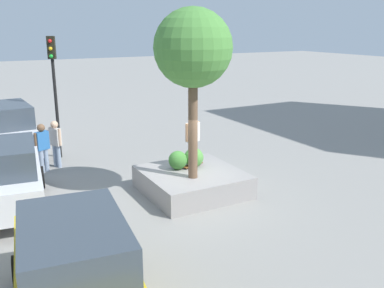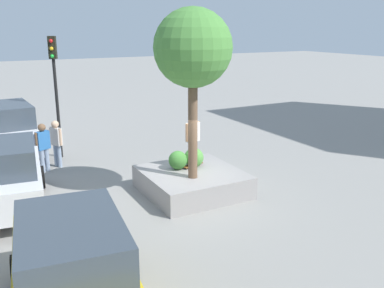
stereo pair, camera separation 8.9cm
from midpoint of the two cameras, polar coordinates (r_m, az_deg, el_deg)
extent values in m
plane|color=gray|center=(13.43, -0.46, -6.92)|extent=(120.00, 120.00, 0.00)
cube|color=gray|center=(13.57, -0.19, -5.09)|extent=(2.96, 2.92, 0.70)
cylinder|color=brown|center=(12.48, -0.08, 2.50)|extent=(0.28, 0.28, 3.23)
sphere|color=#4C8C3D|center=(12.18, -0.08, 12.79)|extent=(2.25, 2.25, 2.25)
sphere|color=#4C8C3D|center=(13.79, 0.06, -1.83)|extent=(0.63, 0.63, 0.63)
sphere|color=#3D7A33|center=(13.58, -2.11, -2.18)|extent=(0.60, 0.60, 0.60)
cube|color=brown|center=(13.87, -0.10, -2.81)|extent=(0.45, 0.83, 0.02)
sphere|color=beige|center=(13.65, -0.58, -3.28)|extent=(0.06, 0.06, 0.06)
sphere|color=beige|center=(13.76, -1.09, -3.12)|extent=(0.06, 0.06, 0.06)
sphere|color=beige|center=(14.00, 0.87, -2.79)|extent=(0.06, 0.06, 0.06)
sphere|color=beige|center=(14.11, 0.37, -2.64)|extent=(0.06, 0.06, 0.06)
cylinder|color=#847056|center=(13.81, 0.21, -1.15)|extent=(0.14, 0.14, 0.79)
cylinder|color=#847056|center=(13.69, -0.41, -1.30)|extent=(0.14, 0.14, 0.79)
cube|color=silver|center=(13.56, -0.10, 1.61)|extent=(0.26, 0.47, 0.62)
cylinder|color=#9E7251|center=(13.70, 0.66, 1.83)|extent=(0.10, 0.10, 0.58)
cylinder|color=#9E7251|center=(13.42, -0.88, 1.53)|extent=(0.10, 0.10, 0.58)
sphere|color=#9E7251|center=(13.47, -0.10, 3.42)|extent=(0.26, 0.26, 0.26)
cube|color=gold|center=(8.02, -15.71, -17.52)|extent=(4.70, 2.41, 0.90)
cube|color=#38424C|center=(7.39, -16.00, -12.85)|extent=(2.70, 1.95, 0.81)
cylinder|color=black|center=(9.48, -22.45, -15.81)|extent=(0.79, 0.31, 0.77)
cylinder|color=black|center=(9.57, -10.74, -14.48)|extent=(0.79, 0.31, 0.77)
cube|color=white|center=(13.33, -23.64, -4.78)|extent=(4.50, 2.32, 0.86)
cube|color=#38424C|center=(12.88, -24.05, -1.67)|extent=(2.59, 1.88, 0.78)
cylinder|color=black|center=(14.76, -19.83, -4.25)|extent=(0.75, 0.30, 0.73)
cylinder|color=black|center=(12.18, -19.27, -8.41)|extent=(0.75, 0.30, 0.73)
cube|color=white|center=(18.72, -23.74, 1.04)|extent=(4.79, 2.23, 0.94)
cube|color=#38424C|center=(18.31, -23.93, 3.58)|extent=(2.72, 1.88, 0.84)
cylinder|color=black|center=(20.42, -21.53, 1.03)|extent=(0.81, 0.28, 0.80)
cylinder|color=black|center=(17.56, -19.66, -1.03)|extent=(0.81, 0.28, 0.80)
cylinder|color=black|center=(17.61, -17.84, 4.42)|extent=(0.12, 0.12, 3.93)
cube|color=black|center=(17.34, -18.51, 12.18)|extent=(0.33, 0.35, 0.85)
sphere|color=red|center=(17.18, -18.69, 12.97)|extent=(0.14, 0.14, 0.14)
sphere|color=gold|center=(17.19, -18.61, 12.04)|extent=(0.14, 0.14, 0.14)
sphere|color=green|center=(17.21, -18.53, 11.11)|extent=(0.14, 0.14, 0.14)
cylinder|color=#8C9EB7|center=(16.66, -17.60, -1.63)|extent=(0.15, 0.15, 0.84)
cylinder|color=#8C9EB7|center=(16.82, -18.03, -1.51)|extent=(0.15, 0.15, 0.84)
cube|color=silver|center=(16.54, -18.03, 0.93)|extent=(0.52, 0.40, 0.66)
cylinder|color=#D8AD8C|center=(16.35, -17.49, 0.87)|extent=(0.10, 0.10, 0.62)
cylinder|color=#D8AD8C|center=(16.73, -18.57, 1.11)|extent=(0.10, 0.10, 0.62)
sphere|color=#D8AD8C|center=(16.44, -18.17, 2.51)|extent=(0.28, 0.28, 0.28)
cylinder|color=#8C9EB7|center=(16.27, -19.68, -2.22)|extent=(0.16, 0.16, 0.85)
cylinder|color=#8C9EB7|center=(16.37, -19.10, -2.05)|extent=(0.16, 0.16, 0.85)
cube|color=#2D6BB2|center=(16.12, -19.63, 0.44)|extent=(0.39, 0.52, 0.67)
cylinder|color=brown|center=(15.98, -20.38, 0.31)|extent=(0.10, 0.10, 0.63)
cylinder|color=brown|center=(16.25, -18.91, 0.69)|extent=(0.10, 0.10, 0.63)
sphere|color=brown|center=(16.01, -19.78, 2.06)|extent=(0.28, 0.28, 0.28)
camera|label=1|loc=(0.04, -90.19, -0.05)|focal=39.73mm
camera|label=2|loc=(0.04, 89.81, 0.05)|focal=39.73mm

